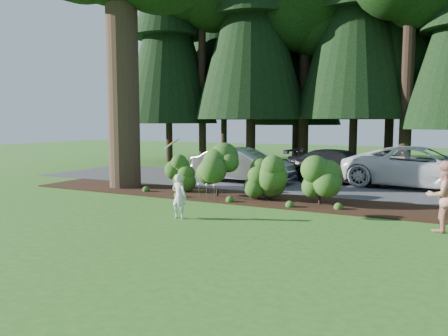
# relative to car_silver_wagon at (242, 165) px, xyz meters

# --- Properties ---
(ground) EXTENTS (80.00, 80.00, 0.00)m
(ground) POSITION_rel_car_silver_wagon_xyz_m (0.96, -6.83, -0.77)
(ground) COLOR #2E601B
(ground) RESTS_ON ground
(mulch_bed) EXTENTS (16.00, 2.50, 0.05)m
(mulch_bed) POSITION_rel_car_silver_wagon_xyz_m (0.96, -3.58, -0.75)
(mulch_bed) COLOR black
(mulch_bed) RESTS_ON ground
(driveway) EXTENTS (22.00, 6.00, 0.03)m
(driveway) POSITION_rel_car_silver_wagon_xyz_m (0.96, 0.67, -0.76)
(driveway) COLOR #38383A
(driveway) RESTS_ON ground
(shrub_row) EXTENTS (6.53, 1.60, 1.61)m
(shrub_row) POSITION_rel_car_silver_wagon_xyz_m (1.73, -3.69, 0.03)
(shrub_row) COLOR #204816
(shrub_row) RESTS_ON ground
(lily_cluster) EXTENTS (0.69, 0.09, 0.57)m
(lily_cluster) POSITION_rel_car_silver_wagon_xyz_m (0.66, -4.43, -0.28)
(lily_cluster) COLOR #204816
(lily_cluster) RESTS_ON ground
(tree_wall) EXTENTS (25.66, 12.15, 17.09)m
(tree_wall) POSITION_rel_car_silver_wagon_xyz_m (1.22, 9.55, 8.73)
(tree_wall) COLOR black
(tree_wall) RESTS_ON ground
(car_silver_wagon) EXTENTS (4.62, 1.91, 1.49)m
(car_silver_wagon) POSITION_rel_car_silver_wagon_xyz_m (0.00, 0.00, 0.00)
(car_silver_wagon) COLOR #A8A7AC
(car_silver_wagon) RESTS_ON driveway
(car_white_suv) EXTENTS (6.22, 3.47, 1.64)m
(car_white_suv) POSITION_rel_car_silver_wagon_xyz_m (7.04, 1.62, 0.08)
(car_white_suv) COLOR silver
(car_white_suv) RESTS_ON driveway
(car_dark_suv) EXTENTS (5.14, 2.76, 1.41)m
(car_dark_suv) POSITION_rel_car_silver_wagon_xyz_m (3.90, 1.82, -0.04)
(car_dark_suv) COLOR black
(car_dark_suv) RESTS_ON driveway
(child) EXTENTS (0.48, 0.34, 1.24)m
(child) POSITION_rel_car_silver_wagon_xyz_m (1.38, -7.27, -0.16)
(child) COLOR silver
(child) RESTS_ON ground
(adult) EXTENTS (1.06, 1.00, 1.72)m
(adult) POSITION_rel_car_silver_wagon_xyz_m (7.83, -5.66, 0.09)
(adult) COLOR red
(adult) RESTS_ON ground
(frisbee) EXTENTS (0.53, 0.49, 0.41)m
(frisbee) POSITION_rel_car_silver_wagon_xyz_m (1.01, -7.05, 1.27)
(frisbee) COLOR teal
(frisbee) RESTS_ON ground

